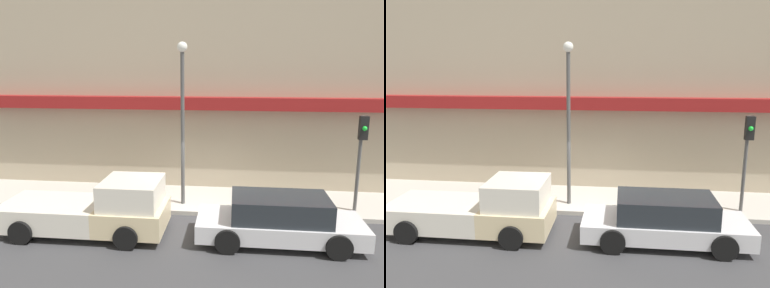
% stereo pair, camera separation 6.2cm
% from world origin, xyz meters
% --- Properties ---
extents(ground_plane, '(80.00, 80.00, 0.00)m').
position_xyz_m(ground_plane, '(0.00, 0.00, 0.00)').
color(ground_plane, '#38383A').
extents(sidewalk, '(36.00, 2.88, 0.16)m').
position_xyz_m(sidewalk, '(0.00, 1.44, 0.08)').
color(sidewalk, '#B7B2A8').
rests_on(sidewalk, ground).
extents(building, '(19.80, 3.80, 11.56)m').
position_xyz_m(building, '(0.01, 4.37, 5.76)').
color(building, tan).
rests_on(building, ground).
extents(pickup_truck, '(5.14, 2.20, 1.78)m').
position_xyz_m(pickup_truck, '(-2.85, -1.70, 0.78)').
color(pickup_truck, beige).
rests_on(pickup_truck, ground).
extents(parked_car, '(4.87, 2.02, 1.44)m').
position_xyz_m(parked_car, '(2.79, -1.70, 0.71)').
color(parked_car, silver).
rests_on(parked_car, ground).
extents(fire_hydrant, '(0.21, 0.21, 0.66)m').
position_xyz_m(fire_hydrant, '(3.36, 0.67, 0.49)').
color(fire_hydrant, '#196633').
rests_on(fire_hydrant, sidewalk).
extents(street_lamp, '(0.36, 0.36, 5.87)m').
position_xyz_m(street_lamp, '(-0.44, 0.79, 3.79)').
color(street_lamp, '#4C4C4C').
rests_on(street_lamp, sidewalk).
extents(traffic_light, '(0.28, 0.42, 3.40)m').
position_xyz_m(traffic_light, '(5.71, 0.67, 2.51)').
color(traffic_light, '#4C4C4C').
rests_on(traffic_light, sidewalk).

